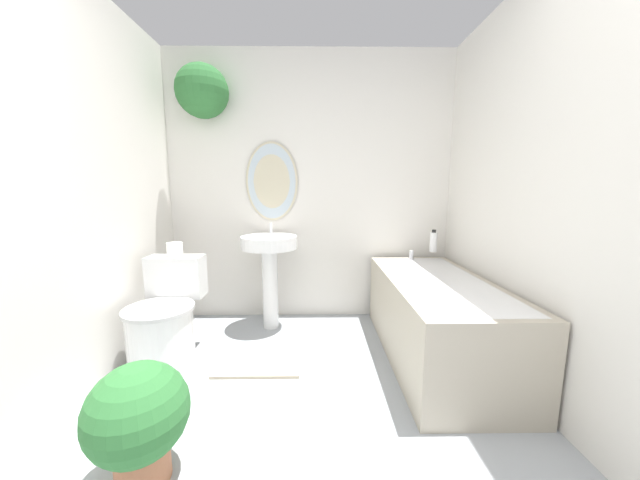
{
  "coord_description": "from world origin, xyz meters",
  "views": [
    {
      "loc": [
        0.05,
        -0.53,
        1.19
      ],
      "look_at": [
        0.08,
        1.5,
        0.87
      ],
      "focal_mm": 18.0,
      "sensor_mm": 36.0,
      "label": 1
    }
  ],
  "objects_px": {
    "toilet": "(165,323)",
    "shampoo_bottle": "(433,242)",
    "pedestal_sink": "(269,258)",
    "toilet_paper_roll": "(175,249)",
    "bathtub": "(436,317)",
    "potted_plant": "(139,417)"
  },
  "relations": [
    {
      "from": "shampoo_bottle",
      "to": "bathtub",
      "type": "bearing_deg",
      "value": -106.35
    },
    {
      "from": "bathtub",
      "to": "shampoo_bottle",
      "type": "distance_m",
      "value": 0.77
    },
    {
      "from": "shampoo_bottle",
      "to": "toilet_paper_roll",
      "type": "height_order",
      "value": "shampoo_bottle"
    },
    {
      "from": "pedestal_sink",
      "to": "shampoo_bottle",
      "type": "relative_size",
      "value": 4.69
    },
    {
      "from": "bathtub",
      "to": "toilet_paper_roll",
      "type": "xyz_separation_m",
      "value": [
        -1.89,
        0.17,
        0.46
      ]
    },
    {
      "from": "pedestal_sink",
      "to": "toilet_paper_roll",
      "type": "xyz_separation_m",
      "value": [
        -0.64,
        -0.36,
        0.15
      ]
    },
    {
      "from": "shampoo_bottle",
      "to": "toilet_paper_roll",
      "type": "distance_m",
      "value": 2.11
    },
    {
      "from": "potted_plant",
      "to": "toilet_paper_roll",
      "type": "bearing_deg",
      "value": 105.57
    },
    {
      "from": "shampoo_bottle",
      "to": "potted_plant",
      "type": "bearing_deg",
      "value": -137.73
    },
    {
      "from": "bathtub",
      "to": "toilet",
      "type": "bearing_deg",
      "value": -178.07
    },
    {
      "from": "pedestal_sink",
      "to": "potted_plant",
      "type": "height_order",
      "value": "pedestal_sink"
    },
    {
      "from": "toilet",
      "to": "shampoo_bottle",
      "type": "height_order",
      "value": "shampoo_bottle"
    },
    {
      "from": "toilet",
      "to": "shampoo_bottle",
      "type": "distance_m",
      "value": 2.22
    },
    {
      "from": "pedestal_sink",
      "to": "toilet_paper_roll",
      "type": "relative_size",
      "value": 8.24
    },
    {
      "from": "bathtub",
      "to": "toilet_paper_roll",
      "type": "bearing_deg",
      "value": 175.0
    },
    {
      "from": "pedestal_sink",
      "to": "shampoo_bottle",
      "type": "distance_m",
      "value": 1.44
    },
    {
      "from": "toilet",
      "to": "toilet_paper_roll",
      "type": "distance_m",
      "value": 0.52
    },
    {
      "from": "bathtub",
      "to": "potted_plant",
      "type": "relative_size",
      "value": 2.94
    },
    {
      "from": "shampoo_bottle",
      "to": "toilet",
      "type": "bearing_deg",
      "value": -162.02
    },
    {
      "from": "pedestal_sink",
      "to": "shampoo_bottle",
      "type": "bearing_deg",
      "value": 3.46
    },
    {
      "from": "shampoo_bottle",
      "to": "toilet_paper_roll",
      "type": "relative_size",
      "value": 1.76
    },
    {
      "from": "potted_plant",
      "to": "toilet_paper_roll",
      "type": "height_order",
      "value": "toilet_paper_roll"
    }
  ]
}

